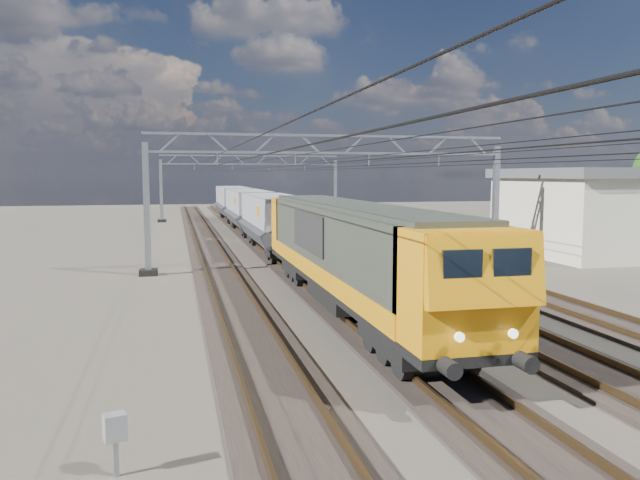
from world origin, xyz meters
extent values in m
plane|color=#28251E|center=(0.00, 0.00, 0.00)|extent=(160.00, 160.00, 0.00)
cube|color=black|center=(-6.00, 0.00, 0.06)|extent=(2.60, 140.00, 0.12)
cube|color=brown|center=(-6.72, 0.00, 0.22)|extent=(0.08, 140.00, 0.16)
cube|color=brown|center=(-5.28, 0.00, 0.22)|extent=(0.08, 140.00, 0.16)
cube|color=black|center=(-2.00, 0.00, 0.06)|extent=(2.60, 140.00, 0.12)
cube|color=brown|center=(-2.72, 0.00, 0.22)|extent=(0.08, 140.00, 0.16)
cube|color=brown|center=(-1.28, 0.00, 0.22)|extent=(0.08, 140.00, 0.16)
cube|color=black|center=(2.00, 0.00, 0.06)|extent=(2.60, 140.00, 0.12)
cube|color=brown|center=(1.28, 0.00, 0.22)|extent=(0.08, 140.00, 0.16)
cube|color=brown|center=(2.72, 0.00, 0.22)|extent=(0.08, 140.00, 0.16)
cube|color=black|center=(6.00, 0.00, 0.06)|extent=(2.60, 140.00, 0.12)
cube|color=brown|center=(5.28, 0.00, 0.22)|extent=(0.08, 140.00, 0.16)
cube|color=brown|center=(6.72, 0.00, 0.22)|extent=(0.08, 140.00, 0.16)
cube|color=#9398A1|center=(-9.50, 4.00, 3.30)|extent=(0.30, 0.30, 6.60)
cube|color=#9398A1|center=(9.50, 4.00, 3.30)|extent=(0.30, 0.30, 6.60)
cube|color=black|center=(-9.50, 4.00, 0.15)|extent=(0.90, 0.90, 0.30)
cube|color=black|center=(9.50, 4.00, 0.15)|extent=(0.90, 0.90, 0.30)
cube|color=#9398A1|center=(0.00, 4.00, 7.05)|extent=(19.30, 0.18, 0.12)
cube|color=#9398A1|center=(0.00, 4.00, 6.15)|extent=(19.30, 0.18, 0.12)
cube|color=#9398A1|center=(-8.31, 4.00, 6.60)|extent=(1.03, 0.10, 0.94)
cube|color=#9398A1|center=(-5.94, 4.00, 6.60)|extent=(1.03, 0.10, 0.94)
cube|color=#9398A1|center=(-3.56, 4.00, 6.60)|extent=(1.03, 0.10, 0.94)
cube|color=#9398A1|center=(-1.19, 4.00, 6.60)|extent=(1.03, 0.10, 0.94)
cube|color=#9398A1|center=(1.19, 4.00, 6.60)|extent=(1.03, 0.10, 0.94)
cube|color=#9398A1|center=(3.56, 4.00, 6.60)|extent=(1.03, 0.10, 0.94)
cube|color=#9398A1|center=(5.94, 4.00, 6.60)|extent=(1.03, 0.10, 0.94)
cube|color=#9398A1|center=(8.31, 4.00, 6.60)|extent=(1.03, 0.10, 0.94)
cube|color=#9398A1|center=(-6.00, 4.00, 5.82)|extent=(0.06, 0.06, 0.65)
cube|color=#9398A1|center=(-2.00, 4.00, 5.82)|extent=(0.06, 0.06, 0.65)
cube|color=#9398A1|center=(2.00, 4.00, 5.82)|extent=(0.06, 0.06, 0.65)
cube|color=#9398A1|center=(6.00, 4.00, 5.82)|extent=(0.06, 0.06, 0.65)
cube|color=#9398A1|center=(-9.50, 40.00, 3.30)|extent=(0.30, 0.30, 6.60)
cube|color=#9398A1|center=(9.50, 40.00, 3.30)|extent=(0.30, 0.30, 6.60)
cube|color=black|center=(-9.50, 40.00, 0.15)|extent=(0.90, 0.90, 0.30)
cube|color=black|center=(9.50, 40.00, 0.15)|extent=(0.90, 0.90, 0.30)
cube|color=#9398A1|center=(0.00, 40.00, 7.05)|extent=(19.30, 0.18, 0.12)
cube|color=#9398A1|center=(0.00, 40.00, 6.15)|extent=(19.30, 0.18, 0.12)
cube|color=#9398A1|center=(-8.31, 40.00, 6.60)|extent=(1.03, 0.10, 0.94)
cube|color=#9398A1|center=(-5.94, 40.00, 6.60)|extent=(1.03, 0.10, 0.94)
cube|color=#9398A1|center=(-3.56, 40.00, 6.60)|extent=(1.03, 0.10, 0.94)
cube|color=#9398A1|center=(-1.19, 40.00, 6.60)|extent=(1.03, 0.10, 0.94)
cube|color=#9398A1|center=(1.19, 40.00, 6.60)|extent=(1.03, 0.10, 0.94)
cube|color=#9398A1|center=(3.56, 40.00, 6.60)|extent=(1.03, 0.10, 0.94)
cube|color=#9398A1|center=(5.94, 40.00, 6.60)|extent=(1.03, 0.10, 0.94)
cube|color=#9398A1|center=(8.31, 40.00, 6.60)|extent=(1.03, 0.10, 0.94)
cube|color=#9398A1|center=(-6.00, 40.00, 5.82)|extent=(0.06, 0.06, 0.65)
cube|color=#9398A1|center=(-2.00, 40.00, 5.82)|extent=(0.06, 0.06, 0.65)
cube|color=#9398A1|center=(2.00, 40.00, 5.82)|extent=(0.06, 0.06, 0.65)
cube|color=#9398A1|center=(6.00, 40.00, 5.82)|extent=(0.06, 0.06, 0.65)
cylinder|color=black|center=(-6.00, 8.00, 5.50)|extent=(0.03, 140.00, 0.03)
cylinder|color=black|center=(-6.00, 8.00, 6.00)|extent=(0.03, 140.00, 0.03)
cylinder|color=black|center=(-2.00, 8.00, 5.50)|extent=(0.03, 140.00, 0.03)
cylinder|color=black|center=(-2.00, 8.00, 6.00)|extent=(0.03, 140.00, 0.03)
cylinder|color=black|center=(2.00, 8.00, 5.50)|extent=(0.03, 140.00, 0.03)
cylinder|color=black|center=(2.00, 8.00, 6.00)|extent=(0.03, 140.00, 0.03)
cylinder|color=black|center=(6.00, 8.00, 5.50)|extent=(0.03, 140.00, 0.03)
cylinder|color=black|center=(6.00, 8.00, 6.00)|extent=(0.03, 140.00, 0.03)
cube|color=black|center=(-2.00, -12.94, 0.75)|extent=(2.20, 3.60, 0.60)
cube|color=black|center=(-2.00, 0.06, 0.75)|extent=(2.20, 3.60, 0.60)
cube|color=black|center=(-2.00, -6.44, 1.13)|extent=(2.65, 20.00, 0.25)
cube|color=black|center=(-2.00, -6.44, 0.75)|extent=(2.20, 4.50, 0.75)
cube|color=#2C3129|center=(-2.00, -6.44, 2.55)|extent=(2.65, 17.00, 2.60)
cube|color=orange|center=(-3.34, -6.44, 1.55)|extent=(0.04, 17.00, 0.60)
cube|color=orange|center=(-0.66, -6.44, 1.55)|extent=(0.04, 17.00, 0.60)
cube|color=black|center=(-3.35, -5.44, 2.90)|extent=(0.05, 5.00, 1.40)
cube|color=black|center=(-0.65, -5.44, 2.90)|extent=(0.05, 5.00, 1.40)
cube|color=#2C3129|center=(-2.00, -6.44, 3.92)|extent=(2.25, 18.00, 0.15)
cube|color=orange|center=(-2.00, -15.54, 2.55)|extent=(2.65, 1.80, 2.60)
cube|color=orange|center=(-2.00, -16.49, 3.05)|extent=(2.60, 0.46, 1.52)
cube|color=black|center=(-2.55, -16.59, 3.15)|extent=(0.85, 0.08, 0.75)
cube|color=black|center=(-1.45, -16.59, 3.15)|extent=(0.85, 0.08, 0.75)
cylinder|color=black|center=(-2.85, -16.74, 1.15)|extent=(0.36, 0.50, 0.36)
cylinder|color=black|center=(-1.15, -16.74, 1.15)|extent=(0.36, 0.50, 0.36)
cylinder|color=white|center=(-2.60, -16.64, 1.75)|extent=(0.20, 0.08, 0.20)
cylinder|color=white|center=(-1.40, -16.64, 1.75)|extent=(0.20, 0.08, 0.20)
cube|color=orange|center=(-2.00, 2.66, 2.55)|extent=(2.65, 1.80, 2.60)
cube|color=orange|center=(-2.00, 3.61, 3.05)|extent=(2.60, 0.46, 1.52)
cube|color=black|center=(-2.55, 3.71, 3.15)|extent=(0.85, 0.08, 0.75)
cube|color=black|center=(-1.45, 3.71, 3.15)|extent=(0.85, 0.08, 0.75)
cylinder|color=black|center=(-2.85, 3.86, 1.15)|extent=(0.36, 0.50, 0.36)
cylinder|color=black|center=(-1.15, 3.86, 1.15)|extent=(0.36, 0.50, 0.36)
cylinder|color=white|center=(-2.60, 3.76, 1.75)|extent=(0.20, 0.08, 0.20)
cylinder|color=white|center=(-1.40, 3.76, 1.75)|extent=(0.20, 0.08, 0.20)
cube|color=black|center=(-2.00, 6.76, 0.72)|extent=(2.20, 2.60, 0.55)
cube|color=black|center=(-2.00, 15.76, 0.72)|extent=(2.20, 2.60, 0.55)
cube|color=black|center=(-2.00, 11.26, 1.08)|extent=(2.40, 13.00, 0.20)
cube|color=gray|center=(-2.00, 11.26, 2.80)|extent=(2.80, 12.00, 1.80)
cube|color=#404147|center=(-2.95, 11.26, 1.55)|extent=(1.48, 12.00, 1.36)
cube|color=#404147|center=(-1.05, 11.26, 1.55)|extent=(1.48, 12.00, 1.36)
cube|color=orange|center=(-3.42, 8.26, 2.90)|extent=(0.04, 1.20, 0.50)
cube|color=black|center=(-2.00, 20.96, 0.72)|extent=(2.20, 2.60, 0.55)
cube|color=black|center=(-2.00, 29.96, 0.72)|extent=(2.20, 2.60, 0.55)
cube|color=black|center=(-2.00, 25.46, 1.08)|extent=(2.40, 13.00, 0.20)
cube|color=gray|center=(-2.00, 25.46, 2.80)|extent=(2.80, 12.00, 1.80)
cube|color=#404147|center=(-2.95, 25.46, 1.55)|extent=(1.48, 12.00, 1.36)
cube|color=#404147|center=(-1.05, 25.46, 1.55)|extent=(1.48, 12.00, 1.36)
cube|color=orange|center=(-3.42, 22.46, 2.90)|extent=(0.04, 1.20, 0.50)
cube|color=black|center=(-2.00, 35.16, 0.72)|extent=(2.20, 2.60, 0.55)
cube|color=black|center=(-2.00, 44.16, 0.72)|extent=(2.20, 2.60, 0.55)
cube|color=black|center=(-2.00, 39.66, 1.08)|extent=(2.40, 13.00, 0.20)
cube|color=gray|center=(-2.00, 39.66, 2.80)|extent=(2.80, 12.00, 1.80)
cube|color=#404147|center=(-2.95, 39.66, 1.55)|extent=(1.48, 12.00, 1.36)
cube|color=#404147|center=(-1.05, 39.66, 1.55)|extent=(1.48, 12.00, 1.36)
cube|color=orange|center=(-3.42, 36.66, 2.90)|extent=(0.04, 1.20, 0.50)
cube|color=#9398A1|center=(-9.20, -17.52, 0.31)|extent=(0.10, 0.10, 0.63)
cube|color=#96989D|center=(-9.20, -17.52, 0.85)|extent=(0.42, 0.36, 0.45)
camera|label=1|loc=(-8.15, -27.99, 5.02)|focal=35.00mm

